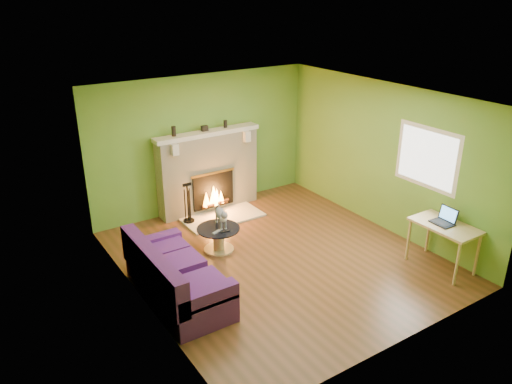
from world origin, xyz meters
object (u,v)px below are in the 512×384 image
desk (445,230)px  cat (221,216)px  sofa (174,278)px  coffee_table (219,237)px

desk → cat: size_ratio=1.75×
sofa → coffee_table: bearing=36.5°
sofa → desk: size_ratio=1.89×
coffee_table → cat: bearing=32.0°
sofa → cat: size_ratio=3.31×
coffee_table → desk: 3.55m
coffee_table → desk: desk is taller
sofa → cat: (1.28, 0.94, 0.25)m
desk → cat: bearing=136.3°
desk → cat: (-2.53, 2.42, -0.07)m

